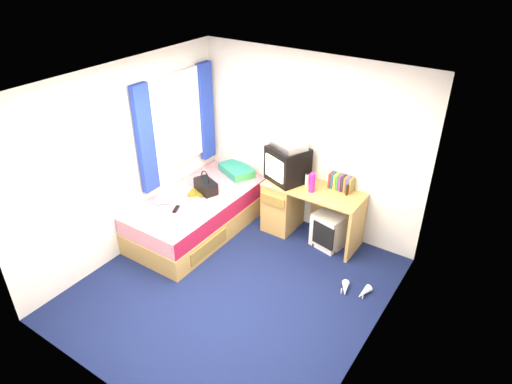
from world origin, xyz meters
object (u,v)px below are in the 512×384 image
Objects in this scene: magazine at (198,192)px; pillow at (236,170)px; storage_cube at (330,229)px; aerosol_can at (307,180)px; colour_swatch_fan at (169,213)px; remote_control at (176,209)px; bed at (198,213)px; vcr at (289,145)px; picture_frame at (348,189)px; crt_tv at (288,164)px; pink_water_bottle at (312,183)px; handbag at (206,186)px; towel at (200,207)px; water_bottle at (164,202)px; white_heels at (354,291)px; desk at (295,205)px.

pillow is at bearing 80.88° from magazine.
storage_cube is 2.85× the size of aerosol_can.
colour_swatch_fan is 1.38× the size of remote_control.
colour_swatch_fan reaches higher than bed.
aerosol_can reaches higher than storage_cube.
vcr is 1.40m from magazine.
picture_frame is at bearing 61.88° from storage_cube.
magazine is at bearing -126.31° from crt_tv.
pink_water_bottle reaches higher than handbag.
storage_cube is 1.70× the size of magazine.
handbag is 0.14m from magazine.
aerosol_can is at bearing -4.28° from pillow.
towel is (-1.00, -0.97, -0.25)m from aerosol_can.
picture_frame is at bearing 27.37° from pink_water_bottle.
remote_control is (-0.01, -0.40, 0.28)m from bed.
water_bottle is 0.91× the size of colour_swatch_fan.
crt_tv is at bearing -87.57° from vcr.
picture_frame reaches higher than pillow.
towel is at bearing -173.32° from white_heels.
aerosol_can is (1.20, -0.09, 0.24)m from pillow.
remote_control reaches higher than storage_cube.
storage_cube is 1.23m from vcr.
aerosol_can is at bearing 44.05° from towel.
handbag is (-0.93, -0.57, -0.35)m from crt_tv.
magazine is at bearing -158.92° from pink_water_bottle.
remote_control is (0.23, -0.01, -0.03)m from water_bottle.
colour_swatch_fan is at bearing -143.17° from picture_frame.
remote_control is (0.06, -0.49, 0.00)m from magazine.
colour_swatch_fan reaches higher than storage_cube.
aerosol_can is at bearing 145.64° from white_heels.
pillow is at bearing 172.10° from pink_water_bottle.
crt_tv reaches higher than storage_cube.
pillow is 1.64m from storage_cube.
storage_cube is 1.84m from magazine.
remote_control is 2.41m from white_heels.
storage_cube is 2.37× the size of water_bottle.
colour_swatch_fan is (-0.01, -0.53, 0.28)m from bed.
bed is 3.83× the size of pillow.
storage_cube is at bearing 18.24° from crt_tv.
magazine is at bearing -99.12° from pillow.
picture_frame reaches higher than handbag.
towel is at bearing 48.77° from colour_swatch_fan.
colour_swatch_fan is (-0.97, -1.27, -0.71)m from vcr.
desk is 9.29× the size of picture_frame.
crt_tv is 2.44× the size of pink_water_bottle.
desk is 3.33× the size of handbag.
white_heels is (2.32, 0.01, -0.23)m from bed.
pillow is 1.87× the size of magazine.
vcr is 1.23× the size of white_heels.
magazine is (-0.12, -0.74, -0.05)m from pillow.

